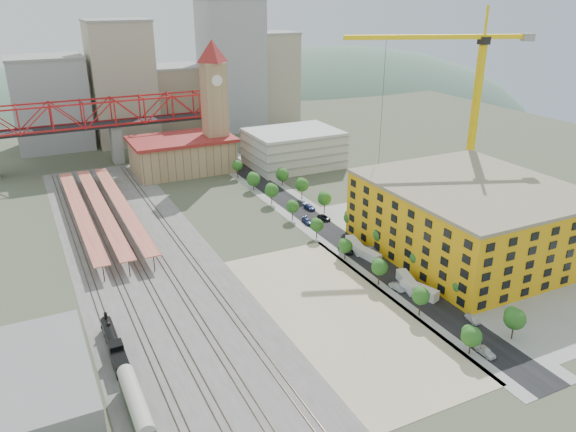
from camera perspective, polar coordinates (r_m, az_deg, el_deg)
name	(u,v)px	position (r m, az deg, el deg)	size (l,w,h in m)	color
ground	(291,252)	(148.59, 0.31, -3.68)	(400.00, 400.00, 0.00)	#474C38
ballast_strip	(140,252)	(153.48, -14.84, -3.58)	(36.00, 165.00, 0.06)	#605E59
dirt_lot	(340,313)	(122.72, 5.28, -9.74)	(28.00, 67.00, 0.06)	tan
street_asphalt	(317,222)	(167.52, 2.91, -0.62)	(12.00, 170.00, 0.06)	black
sidewalk_west	(300,225)	(165.11, 1.24, -0.95)	(3.00, 170.00, 0.04)	gray
sidewalk_east	(332,219)	(170.09, 4.53, -0.30)	(3.00, 170.00, 0.04)	gray
construction_pad	(475,249)	(158.43, 18.43, -3.17)	(50.00, 90.00, 0.06)	gray
rail_tracks	(133,253)	(153.16, -15.50, -3.66)	(26.56, 160.00, 0.18)	#382B23
platform_canopies	(101,208)	(176.49, -18.46, 0.82)	(16.00, 80.00, 4.12)	#DE7E55
station_hall	(182,154)	(216.91, -10.67, 6.20)	(38.00, 24.00, 13.10)	tan
clock_tower	(214,94)	(213.96, -7.53, 12.23)	(12.00, 12.00, 52.00)	tan
parking_garage	(293,148)	(220.22, 0.56, 6.91)	(34.00, 26.00, 14.00)	silver
truss_bridge	(113,116)	(231.95, -17.32, 9.72)	(94.00, 9.60, 25.60)	gray
construction_building	(470,218)	(152.84, 18.03, -0.22)	(44.60, 50.60, 18.80)	#EFB014
warehouse	(23,382)	(109.22, -25.33, -15.00)	(22.00, 32.00, 5.00)	gray
street_trees	(334,234)	(159.60, 4.65, -1.87)	(15.40, 124.40, 8.00)	#1D5A1B
skyline	(169,86)	(273.75, -11.98, 12.82)	(133.00, 46.00, 60.00)	#9EA0A3
distant_hills	(188,200)	(419.52, -10.10, 1.60)	(647.00, 264.00, 227.00)	#4C6B59
locomotive	(114,344)	(114.48, -17.30, -12.28)	(2.54, 19.57, 4.89)	black
coach	(136,405)	(97.84, -15.20, -18.02)	(2.81, 16.30, 5.12)	#23361D
tower_crane	(466,86)	(181.79, 17.63, 12.43)	(53.40, 22.51, 60.40)	yellow
site_trailer_a	(419,290)	(131.44, 13.19, -7.36)	(2.38, 9.04, 2.47)	silver
site_trailer_b	(408,282)	(134.28, 12.06, -6.59)	(2.40, 9.13, 2.50)	silver
site_trailer_c	(367,254)	(146.26, 8.04, -3.84)	(2.27, 8.61, 2.36)	silver
site_trailer_d	(355,245)	(150.47, 6.84, -2.99)	(2.34, 8.91, 2.44)	silver
car_0	(485,351)	(115.62, 19.40, -12.83)	(1.84, 4.58, 1.56)	silver
car_1	(397,287)	(132.79, 11.04, -7.12)	(1.48, 4.25, 1.40)	#9C9DA2
car_2	(346,250)	(149.04, 5.90, -3.42)	(2.35, 5.09, 1.42)	black
car_3	(307,221)	(166.22, 1.95, -0.53)	(2.00, 4.92, 1.43)	navy
car_4	(473,319)	(124.96, 18.24, -9.92)	(1.56, 3.88, 1.32)	silver
car_5	(372,250)	(149.63, 8.53, -3.46)	(1.43, 4.11, 1.35)	gray
car_6	(324,218)	(169.16, 3.71, -0.18)	(2.15, 4.67, 1.30)	black
car_7	(309,207)	(176.82, 2.18, 0.88)	(1.99, 4.90, 1.42)	navy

